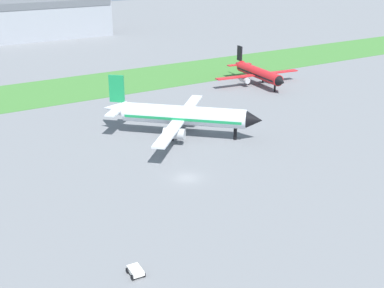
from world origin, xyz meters
TOP-DOWN VIEW (x-y plane):
  - ground_plane at (0.00, 0.00)m, footprint 600.00×600.00m
  - grass_taxiway_strip at (0.00, 69.89)m, footprint 360.00×28.00m
  - airplane_parked_jet_far at (52.19, 45.43)m, footprint 27.44×26.98m
  - airplane_midfield_jet at (10.29, 19.51)m, footprint 28.56×28.10m
  - baggage_cart_near_gate at (-20.43, -21.15)m, footprint 1.91×2.50m
  - hangar_distant at (23.85, 165.43)m, footprint 57.22×30.25m

SIDE VIEW (x-z plane):
  - ground_plane at x=0.00m, z-range 0.00..0.00m
  - grass_taxiway_strip at x=0.00m, z-range 0.00..0.08m
  - baggage_cart_near_gate at x=-20.43m, z-range 0.12..1.02m
  - airplane_parked_jet_far at x=52.19m, z-range -1.36..8.34m
  - airplane_midfield_jet at x=10.29m, z-range -1.77..10.88m
  - hangar_distant at x=23.85m, z-range -1.57..33.16m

